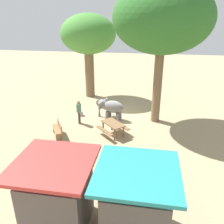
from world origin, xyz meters
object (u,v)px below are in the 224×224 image
shade_tree_main (163,19)px  market_stall_red (57,197)px  person_handler (79,110)px  wooden_bench (58,129)px  shade_tree_secondary (88,36)px  market_stall_teal (136,206)px  elephant (111,107)px  picnic_table_near (113,126)px  feed_bucket (81,113)px

shade_tree_main → market_stall_red: 11.16m
person_handler → market_stall_red: bearing=-104.6°
wooden_bench → market_stall_red: size_ratio=0.56×
shade_tree_secondary → market_stall_teal: shade_tree_secondary is taller
elephant → wooden_bench: bearing=63.6°
wooden_bench → shade_tree_main: bearing=-92.0°
shade_tree_secondary → wooden_bench: 8.96m
picnic_table_near → person_handler: bearing=19.6°
person_handler → market_stall_teal: size_ratio=0.64×
shade_tree_secondary → feed_bucket: shade_tree_secondary is taller
market_stall_teal → picnic_table_near: bearing=-74.8°
shade_tree_secondary → market_stall_teal: (-5.02, 13.67, -4.03)m
wooden_bench → feed_bucket: size_ratio=3.90×
market_stall_teal → elephant: bearing=-75.4°
wooden_bench → market_stall_red: (-2.43, 6.04, 0.67)m
market_stall_red → picnic_table_near: bearing=-96.6°
elephant → market_stall_red: bearing=103.7°
person_handler → shade_tree_secondary: shade_tree_secondary is taller
shade_tree_secondary → market_stall_red: bearing=100.0°
shade_tree_secondary → market_stall_teal: bearing=110.2°
picnic_table_near → feed_bucket: (2.78, -2.50, -0.43)m
elephant → shade_tree_secondary: 6.86m
person_handler → picnic_table_near: person_handler is taller
shade_tree_secondary → feed_bucket: 6.71m
shade_tree_main → market_stall_red: bearing=70.4°
market_stall_red → shade_tree_secondary: bearing=-80.0°
person_handler → market_stall_red: market_stall_red is taller
person_handler → shade_tree_main: bearing=-11.9°
elephant → shade_tree_secondary: (2.67, -4.63, 4.31)m
elephant → feed_bucket: size_ratio=5.42×
person_handler → shade_tree_main: shade_tree_main is taller
shade_tree_main → picnic_table_near: size_ratio=4.10×
market_stall_teal → market_stall_red: 2.60m
wooden_bench → picnic_table_near: bearing=-109.0°
shade_tree_main → picnic_table_near: (2.50, 2.50, -5.92)m
wooden_bench → person_handler: bearing=-52.5°
wooden_bench → market_stall_red: market_stall_red is taller
shade_tree_main → market_stall_teal: 10.69m
market_stall_teal → feed_bucket: size_ratio=7.00×
person_handler → shade_tree_main: 7.57m
shade_tree_secondary → feed_bucket: size_ratio=19.18×
elephant → wooden_bench: elephant is taller
person_handler → shade_tree_secondary: 7.17m
wooden_bench → picnic_table_near: size_ratio=0.67×
person_handler → shade_tree_secondary: bearing=70.6°
shade_tree_main → market_stall_teal: shade_tree_main is taller
shade_tree_secondary → elephant: bearing=120.0°
market_stall_red → feed_bucket: size_ratio=7.00×
shade_tree_secondary → market_stall_teal: size_ratio=2.74×
shade_tree_secondary → picnic_table_near: 8.91m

